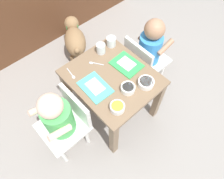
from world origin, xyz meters
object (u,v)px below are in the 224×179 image
at_px(seated_child_right, 149,48).
at_px(water_cup_left, 111,42).
at_px(food_tray_right, 126,64).
at_px(food_tray_left, 95,87).
at_px(cereal_bowl_right_side, 117,107).
at_px(water_cup_right, 101,49).
at_px(spoon_by_right_tray, 72,74).
at_px(seated_child_left, 60,117).
at_px(veggie_bowl_near, 127,89).
at_px(cereal_bowl_left_side, 146,83).
at_px(dog, 75,39).
at_px(spoon_by_left_tray, 95,64).
at_px(dining_table, 112,84).

distance_m(seated_child_right, water_cup_left, 0.29).
bearing_deg(food_tray_right, food_tray_left, 180.00).
bearing_deg(cereal_bowl_right_side, water_cup_right, 61.06).
height_order(cereal_bowl_right_side, spoon_by_right_tray, cereal_bowl_right_side).
bearing_deg(seated_child_left, spoon_by_right_tray, 36.87).
relative_size(water_cup_left, veggie_bowl_near, 0.75).
height_order(seated_child_left, food_tray_right, seated_child_left).
distance_m(food_tray_right, cereal_bowl_left_side, 0.19).
bearing_deg(food_tray_right, seated_child_left, 178.84).
height_order(seated_child_left, water_cup_left, seated_child_left).
distance_m(dog, food_tray_right, 0.71).
xyz_separation_m(seated_child_left, food_tray_left, (0.27, -0.01, 0.06)).
distance_m(veggie_bowl_near, spoon_by_left_tray, 0.30).
relative_size(water_cup_left, water_cup_right, 0.93).
bearing_deg(cereal_bowl_right_side, dining_table, 55.04).
xyz_separation_m(seated_child_left, cereal_bowl_right_side, (0.27, -0.21, 0.08)).
xyz_separation_m(water_cup_left, cereal_bowl_right_side, (-0.32, -0.40, -0.01)).
relative_size(seated_child_left, water_cup_left, 9.46).
bearing_deg(veggie_bowl_near, dining_table, 88.39).
distance_m(dog, veggie_bowl_near, 0.87).
xyz_separation_m(seated_child_right, dog, (-0.25, 0.63, -0.19)).
bearing_deg(spoon_by_left_tray, food_tray_left, -128.39).
xyz_separation_m(cereal_bowl_right_side, spoon_by_right_tray, (-0.05, 0.38, -0.02)).
bearing_deg(food_tray_left, dining_table, -2.35).
distance_m(water_cup_left, cereal_bowl_left_side, 0.40).
relative_size(water_cup_left, spoon_by_right_tray, 0.66).
bearing_deg(dining_table, food_tray_left, 177.65).
xyz_separation_m(food_tray_right, water_cup_right, (-0.05, 0.20, 0.02)).
distance_m(veggie_bowl_near, cereal_bowl_right_side, 0.14).
bearing_deg(seated_child_right, water_cup_right, 152.50).
bearing_deg(spoon_by_right_tray, water_cup_left, 3.92).
bearing_deg(dining_table, cereal_bowl_left_side, -58.93).
bearing_deg(water_cup_left, food_tray_right, -103.16).
bearing_deg(cereal_bowl_right_side, cereal_bowl_left_side, 1.68).
bearing_deg(seated_child_right, cereal_bowl_left_side, -142.44).
bearing_deg(water_cup_right, cereal_bowl_right_side, -118.94).
xyz_separation_m(dog, water_cup_right, (-0.07, -0.46, 0.28)).
bearing_deg(water_cup_left, food_tray_left, -147.37).
relative_size(dog, veggie_bowl_near, 4.72).
relative_size(seated_child_left, spoon_by_right_tray, 6.24).
xyz_separation_m(food_tray_left, water_cup_right, (0.22, 0.20, 0.02)).
xyz_separation_m(seated_child_left, spoon_by_right_tray, (0.22, 0.17, 0.06)).
bearing_deg(spoon_by_right_tray, food_tray_left, -74.66).
height_order(veggie_bowl_near, cereal_bowl_right_side, same).
xyz_separation_m(water_cup_left, cereal_bowl_left_side, (-0.07, -0.40, -0.01)).
height_order(cereal_bowl_left_side, spoon_by_left_tray, cereal_bowl_left_side).
relative_size(dining_table, veggie_bowl_near, 6.43).
distance_m(food_tray_right, veggie_bowl_near, 0.20).
bearing_deg(seated_child_left, cereal_bowl_right_side, -38.03).
distance_m(seated_child_left, spoon_by_left_tray, 0.42).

